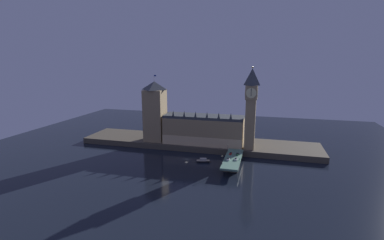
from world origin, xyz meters
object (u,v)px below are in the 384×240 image
at_px(street_lamp_near, 222,159).
at_px(street_lamp_far, 228,147).
at_px(car_northbound_lead, 231,153).
at_px(boat_upstream, 203,161).
at_px(clock_tower, 251,106).
at_px(victoria_tower, 155,111).
at_px(car_northbound_trail, 228,159).
at_px(car_southbound_lead, 236,159).
at_px(pedestrian_near_rail, 224,159).
at_px(pedestrian_mid_walk, 240,159).
at_px(car_southbound_trail, 237,154).

height_order(street_lamp_near, street_lamp_far, street_lamp_near).
height_order(car_northbound_lead, street_lamp_near, street_lamp_near).
xyz_separation_m(street_lamp_far, boat_upstream, (-17.58, -12.79, -9.17)).
distance_m(clock_tower, boat_upstream, 60.08).
bearing_deg(victoria_tower, car_northbound_trail, -28.61).
xyz_separation_m(victoria_tower, car_southbound_lead, (79.82, -38.64, -25.93)).
xyz_separation_m(pedestrian_near_rail, street_lamp_far, (-0.40, 21.70, 3.12)).
relative_size(victoria_tower, street_lamp_far, 9.46).
bearing_deg(clock_tower, pedestrian_mid_walk, -98.18).
bearing_deg(car_northbound_lead, street_lamp_near, -97.67).
height_order(car_northbound_lead, street_lamp_far, street_lamp_far).
distance_m(car_northbound_lead, boat_upstream, 22.46).
xyz_separation_m(car_southbound_lead, pedestrian_mid_walk, (2.72, -0.23, 0.20)).
height_order(pedestrian_near_rail, street_lamp_near, street_lamp_near).
distance_m(car_southbound_lead, street_lamp_near, 14.69).
bearing_deg(street_lamp_far, pedestrian_near_rail, -88.94).
bearing_deg(car_northbound_lead, car_northbound_trail, -90.00).
xyz_separation_m(clock_tower, victoria_tower, (-87.44, 4.81, -8.94)).
height_order(street_lamp_near, boat_upstream, street_lamp_near).
height_order(clock_tower, street_lamp_far, clock_tower).
xyz_separation_m(pedestrian_mid_walk, street_lamp_far, (-11.28, 18.22, 3.20)).
xyz_separation_m(car_southbound_trail, street_lamp_near, (-8.56, -23.07, 3.40)).
distance_m(car_southbound_trail, street_lamp_near, 24.84).
bearing_deg(car_southbound_trail, car_northbound_trail, -111.86).
bearing_deg(street_lamp_near, car_northbound_trail, 71.85).
bearing_deg(street_lamp_near, victoria_tower, 144.90).
relative_size(car_northbound_lead, car_southbound_trail, 0.99).
bearing_deg(pedestrian_near_rail, street_lamp_far, 91.06).
bearing_deg(pedestrian_mid_walk, pedestrian_near_rail, -162.28).
relative_size(car_southbound_lead, street_lamp_far, 0.73).
bearing_deg(clock_tower, street_lamp_far, -135.61).
relative_size(car_southbound_trail, pedestrian_mid_walk, 2.91).
bearing_deg(car_southbound_trail, street_lamp_far, 143.34).
bearing_deg(car_southbound_lead, pedestrian_mid_walk, -4.86).
relative_size(car_northbound_lead, pedestrian_mid_walk, 2.88).
relative_size(car_northbound_lead, street_lamp_far, 0.72).
xyz_separation_m(clock_tower, car_northbound_lead, (-13.06, -22.11, -34.84)).
distance_m(car_southbound_trail, pedestrian_mid_walk, 12.16).
bearing_deg(street_lamp_far, pedestrian_mid_walk, -58.25).
height_order(pedestrian_near_rail, street_lamp_far, street_lamp_far).
relative_size(car_northbound_lead, street_lamp_near, 0.72).
height_order(victoria_tower, car_northbound_trail, victoria_tower).
bearing_deg(pedestrian_mid_walk, street_lamp_near, -135.15).
distance_m(street_lamp_near, boat_upstream, 25.89).
xyz_separation_m(car_southbound_lead, street_lamp_far, (-8.56, 17.99, 3.41)).
height_order(victoria_tower, boat_upstream, victoria_tower).
bearing_deg(pedestrian_near_rail, car_southbound_lead, 24.43).
bearing_deg(pedestrian_near_rail, clock_tower, 67.20).
bearing_deg(boat_upstream, clock_tower, 40.30).
relative_size(street_lamp_near, street_lamp_far, 1.00).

